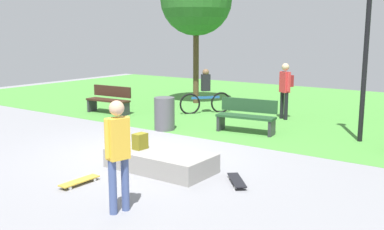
{
  "coord_description": "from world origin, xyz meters",
  "views": [
    {
      "loc": [
        6.54,
        -7.44,
        2.7
      ],
      "look_at": [
        1.08,
        0.26,
        0.94
      ],
      "focal_mm": 41.94,
      "sensor_mm": 36.0,
      "label": 1
    }
  ],
  "objects_px": {
    "trash_bin": "(164,114)",
    "pedestrian_with_backpack": "(285,86)",
    "concrete_ledge": "(161,161)",
    "park_bench_far_right": "(109,99)",
    "tree_tall_oak": "(196,0)",
    "skater_performing_trick": "(118,148)",
    "skateboard_by_ledge": "(79,181)",
    "skateboard_spare": "(237,180)",
    "backpack_on_ledge": "(140,141)",
    "cyclist_on_bicycle": "(206,94)",
    "lamp_post": "(368,25)",
    "park_bench_far_left": "(247,115)"
  },
  "relations": [
    {
      "from": "lamp_post",
      "to": "trash_bin",
      "type": "distance_m",
      "value": 5.68
    },
    {
      "from": "skateboard_by_ledge",
      "to": "lamp_post",
      "type": "xyz_separation_m",
      "value": [
        3.21,
        6.24,
        2.79
      ]
    },
    {
      "from": "trash_bin",
      "to": "pedestrian_with_backpack",
      "type": "height_order",
      "value": "pedestrian_with_backpack"
    },
    {
      "from": "trash_bin",
      "to": "skater_performing_trick",
      "type": "bearing_deg",
      "value": -57.92
    },
    {
      "from": "skateboard_by_ledge",
      "to": "cyclist_on_bicycle",
      "type": "relative_size",
      "value": 0.53
    },
    {
      "from": "park_bench_far_right",
      "to": "trash_bin",
      "type": "bearing_deg",
      "value": -17.01
    },
    {
      "from": "tree_tall_oak",
      "to": "trash_bin",
      "type": "distance_m",
      "value": 5.98
    },
    {
      "from": "park_bench_far_right",
      "to": "pedestrian_with_backpack",
      "type": "distance_m",
      "value": 5.8
    },
    {
      "from": "park_bench_far_right",
      "to": "cyclist_on_bicycle",
      "type": "relative_size",
      "value": 1.07
    },
    {
      "from": "trash_bin",
      "to": "pedestrian_with_backpack",
      "type": "distance_m",
      "value": 4.03
    },
    {
      "from": "tree_tall_oak",
      "to": "lamp_post",
      "type": "distance_m",
      "value": 7.45
    },
    {
      "from": "trash_bin",
      "to": "skateboard_by_ledge",
      "type": "bearing_deg",
      "value": -69.99
    },
    {
      "from": "trash_bin",
      "to": "concrete_ledge",
      "type": "bearing_deg",
      "value": -52.42
    },
    {
      "from": "concrete_ledge",
      "to": "skater_performing_trick",
      "type": "bearing_deg",
      "value": -67.28
    },
    {
      "from": "park_bench_far_right",
      "to": "park_bench_far_left",
      "type": "bearing_deg",
      "value": 0.67
    },
    {
      "from": "concrete_ledge",
      "to": "pedestrian_with_backpack",
      "type": "bearing_deg",
      "value": 91.52
    },
    {
      "from": "backpack_on_ledge",
      "to": "cyclist_on_bicycle",
      "type": "distance_m",
      "value": 6.32
    },
    {
      "from": "skateboard_spare",
      "to": "cyclist_on_bicycle",
      "type": "distance_m",
      "value": 7.2
    },
    {
      "from": "backpack_on_ledge",
      "to": "park_bench_far_left",
      "type": "relative_size",
      "value": 0.19
    },
    {
      "from": "lamp_post",
      "to": "skateboard_by_ledge",
      "type": "bearing_deg",
      "value": -117.21
    },
    {
      "from": "park_bench_far_left",
      "to": "cyclist_on_bicycle",
      "type": "relative_size",
      "value": 1.08
    },
    {
      "from": "park_bench_far_right",
      "to": "lamp_post",
      "type": "xyz_separation_m",
      "value": [
        7.98,
        0.83,
        2.38
      ]
    },
    {
      "from": "backpack_on_ledge",
      "to": "tree_tall_oak",
      "type": "height_order",
      "value": "tree_tall_oak"
    },
    {
      "from": "park_bench_far_right",
      "to": "skater_performing_trick",
      "type": "bearing_deg",
      "value": -43.4
    },
    {
      "from": "skateboard_spare",
      "to": "cyclist_on_bicycle",
      "type": "height_order",
      "value": "cyclist_on_bicycle"
    },
    {
      "from": "skater_performing_trick",
      "to": "park_bench_far_left",
      "type": "xyz_separation_m",
      "value": [
        -1.06,
        5.96,
        -0.53
      ]
    },
    {
      "from": "park_bench_far_right",
      "to": "trash_bin",
      "type": "height_order",
      "value": "trash_bin"
    },
    {
      "from": "backpack_on_ledge",
      "to": "pedestrian_with_backpack",
      "type": "xyz_separation_m",
      "value": [
        0.29,
        6.41,
        0.52
      ]
    },
    {
      "from": "tree_tall_oak",
      "to": "pedestrian_with_backpack",
      "type": "relative_size",
      "value": 2.98
    },
    {
      "from": "concrete_ledge",
      "to": "cyclist_on_bicycle",
      "type": "distance_m",
      "value": 6.45
    },
    {
      "from": "park_bench_far_right",
      "to": "tree_tall_oak",
      "type": "bearing_deg",
      "value": 72.6
    },
    {
      "from": "skater_performing_trick",
      "to": "pedestrian_with_backpack",
      "type": "xyz_separation_m",
      "value": [
        -1.01,
        8.33,
        0.05
      ]
    },
    {
      "from": "skater_performing_trick",
      "to": "trash_bin",
      "type": "height_order",
      "value": "skater_performing_trick"
    },
    {
      "from": "skateboard_by_ledge",
      "to": "skateboard_spare",
      "type": "xyz_separation_m",
      "value": [
        2.28,
        1.67,
        0.0
      ]
    },
    {
      "from": "skateboard_by_ledge",
      "to": "lamp_post",
      "type": "height_order",
      "value": "lamp_post"
    },
    {
      "from": "skateboard_spare",
      "to": "tree_tall_oak",
      "type": "height_order",
      "value": "tree_tall_oak"
    },
    {
      "from": "skateboard_spare",
      "to": "tree_tall_oak",
      "type": "bearing_deg",
      "value": 129.37
    },
    {
      "from": "skater_performing_trick",
      "to": "skateboard_by_ledge",
      "type": "distance_m",
      "value": 1.82
    },
    {
      "from": "concrete_ledge",
      "to": "park_bench_far_right",
      "type": "bearing_deg",
      "value": 144.21
    },
    {
      "from": "backpack_on_ledge",
      "to": "lamp_post",
      "type": "relative_size",
      "value": 0.07
    },
    {
      "from": "skateboard_spare",
      "to": "tree_tall_oak",
      "type": "distance_m",
      "value": 10.12
    },
    {
      "from": "trash_bin",
      "to": "pedestrian_with_backpack",
      "type": "relative_size",
      "value": 0.52
    },
    {
      "from": "trash_bin",
      "to": "cyclist_on_bicycle",
      "type": "distance_m",
      "value": 2.92
    },
    {
      "from": "tree_tall_oak",
      "to": "backpack_on_ledge",
      "type": "bearing_deg",
      "value": -62.83
    },
    {
      "from": "park_bench_far_right",
      "to": "tree_tall_oak",
      "type": "distance_m",
      "value": 5.0
    },
    {
      "from": "skateboard_spare",
      "to": "park_bench_far_right",
      "type": "distance_m",
      "value": 7.99
    },
    {
      "from": "skater_performing_trick",
      "to": "tree_tall_oak",
      "type": "height_order",
      "value": "tree_tall_oak"
    },
    {
      "from": "concrete_ledge",
      "to": "skateboard_spare",
      "type": "bearing_deg",
      "value": 5.11
    },
    {
      "from": "skater_performing_trick",
      "to": "lamp_post",
      "type": "relative_size",
      "value": 0.36
    },
    {
      "from": "trash_bin",
      "to": "pedestrian_with_backpack",
      "type": "bearing_deg",
      "value": 58.38
    }
  ]
}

